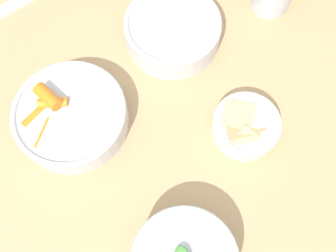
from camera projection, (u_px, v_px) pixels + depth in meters
name	position (u px, v px, depth m)	size (l,w,h in m)	color
ground_plane	(164.00, 201.00, 1.38)	(10.00, 10.00, 0.00)	#4C4238
dining_table	(160.00, 148.00, 0.78)	(1.04, 1.01, 0.76)	tan
bowl_carrots	(71.00, 116.00, 0.64)	(0.20, 0.20, 0.07)	silver
bowl_beans_hotdog	(173.00, 31.00, 0.71)	(0.18, 0.18, 0.06)	silver
bowl_cookies	(245.00, 126.00, 0.65)	(0.12, 0.12, 0.04)	silver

